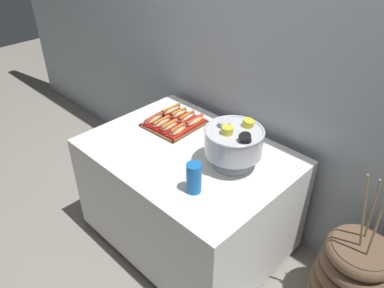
# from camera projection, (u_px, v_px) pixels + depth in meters

# --- Properties ---
(ground_plane) EXTENTS (10.00, 10.00, 0.00)m
(ground_plane) POSITION_uv_depth(u_px,v_px,m) (188.00, 236.00, 2.77)
(ground_plane) COLOR gray
(back_wall) EXTENTS (6.00, 0.10, 2.60)m
(back_wall) POSITION_uv_depth(u_px,v_px,m) (251.00, 42.00, 2.39)
(back_wall) COLOR #9EA8B2
(back_wall) RESTS_ON ground_plane
(buffet_table) EXTENTS (1.28, 0.93, 0.75)m
(buffet_table) POSITION_uv_depth(u_px,v_px,m) (188.00, 194.00, 2.55)
(buffet_table) COLOR white
(buffet_table) RESTS_ON ground_plane
(floor_vase) EXTENTS (0.45, 0.45, 1.08)m
(floor_vase) POSITION_uv_depth(u_px,v_px,m) (351.00, 279.00, 2.15)
(floor_vase) COLOR brown
(floor_vase) RESTS_ON ground_plane
(serving_tray) EXTENTS (0.35, 0.37, 0.01)m
(serving_tray) POSITION_uv_depth(u_px,v_px,m) (174.00, 124.00, 2.61)
(serving_tray) COLOR brown
(serving_tray) RESTS_ON buffet_table
(hot_dog_0) EXTENTS (0.08, 0.18, 0.06)m
(hot_dog_0) POSITION_uv_depth(u_px,v_px,m) (154.00, 119.00, 2.60)
(hot_dog_0) COLOR #B21414
(hot_dog_0) RESTS_ON serving_tray
(hot_dog_1) EXTENTS (0.07, 0.17, 0.06)m
(hot_dog_1) POSITION_uv_depth(u_px,v_px,m) (162.00, 123.00, 2.56)
(hot_dog_1) COLOR #B21414
(hot_dog_1) RESTS_ON serving_tray
(hot_dog_2) EXTENTS (0.06, 0.16, 0.06)m
(hot_dog_2) POSITION_uv_depth(u_px,v_px,m) (170.00, 126.00, 2.52)
(hot_dog_2) COLOR red
(hot_dog_2) RESTS_ON serving_tray
(hot_dog_3) EXTENTS (0.08, 0.16, 0.06)m
(hot_dog_3) POSITION_uv_depth(u_px,v_px,m) (178.00, 131.00, 2.48)
(hot_dog_3) COLOR red
(hot_dog_3) RESTS_ON serving_tray
(hot_dog_4) EXTENTS (0.07, 0.18, 0.06)m
(hot_dog_4) POSITION_uv_depth(u_px,v_px,m) (171.00, 111.00, 2.70)
(hot_dog_4) COLOR #B21414
(hot_dog_4) RESTS_ON serving_tray
(hot_dog_5) EXTENTS (0.06, 0.15, 0.06)m
(hot_dog_5) POSITION_uv_depth(u_px,v_px,m) (179.00, 114.00, 2.66)
(hot_dog_5) COLOR #B21414
(hot_dog_5) RESTS_ON serving_tray
(hot_dog_6) EXTENTS (0.08, 0.18, 0.06)m
(hot_dog_6) POSITION_uv_depth(u_px,v_px,m) (186.00, 118.00, 2.62)
(hot_dog_6) COLOR red
(hot_dog_6) RESTS_ON serving_tray
(hot_dog_7) EXTENTS (0.07, 0.18, 0.06)m
(hot_dog_7) POSITION_uv_depth(u_px,v_px,m) (195.00, 121.00, 2.58)
(hot_dog_7) COLOR red
(hot_dog_7) RESTS_ON serving_tray
(punch_bowl) EXTENTS (0.34, 0.34, 0.28)m
(punch_bowl) POSITION_uv_depth(u_px,v_px,m) (234.00, 141.00, 2.13)
(punch_bowl) COLOR silver
(punch_bowl) RESTS_ON buffet_table
(cup_stack) EXTENTS (0.08, 0.08, 0.17)m
(cup_stack) POSITION_uv_depth(u_px,v_px,m) (194.00, 178.00, 1.98)
(cup_stack) COLOR blue
(cup_stack) RESTS_ON buffet_table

